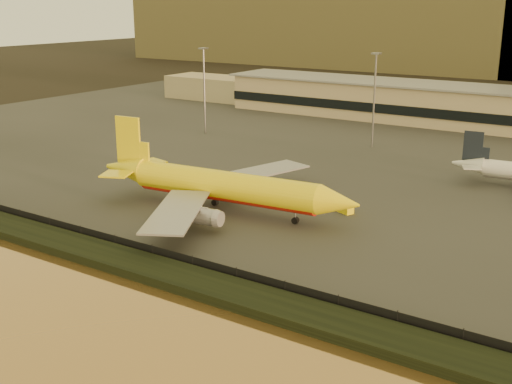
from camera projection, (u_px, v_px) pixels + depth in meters
ground at (232, 243)px, 107.02m from camera, size 900.00×900.00×0.00m
embankment at (165, 273)px, 93.23m from camera, size 320.00×7.00×1.40m
tarmac at (425, 142)px, 182.95m from camera, size 320.00×220.00×0.20m
perimeter_fence at (182, 261)px, 96.26m from camera, size 300.00×0.05×2.20m
terminal_building at (415, 103)px, 213.29m from camera, size 202.00×25.00×12.60m
apron_light_masts at (463, 100)px, 154.58m from camera, size 152.20×12.20×25.40m
dhl_cargo_jet at (221, 186)px, 121.09m from camera, size 55.03×53.64×16.43m
gse_vehicle_yellow at (344, 208)px, 121.53m from camera, size 4.18×3.05×1.72m
gse_vehicle_white at (267, 186)px, 135.78m from camera, size 3.81×1.99×1.65m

